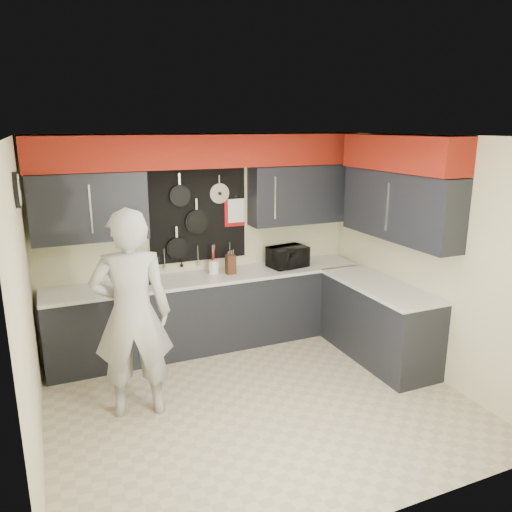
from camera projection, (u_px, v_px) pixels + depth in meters
name	position (u px, v px, depth m)	size (l,w,h in m)	color
ground	(258.00, 401.00, 5.02)	(4.00, 4.00, 0.00)	#BAAD90
back_wall_assembly	(205.00, 184.00, 5.94)	(4.00, 0.36, 2.60)	beige
right_wall_assembly	(403.00, 196.00, 5.47)	(0.36, 3.50, 2.60)	beige
left_wall_assembly	(26.00, 303.00, 3.93)	(0.05, 3.50, 2.60)	beige
base_cabinets	(258.00, 314.00, 6.10)	(3.95, 2.20, 0.92)	black
microwave	(288.00, 257.00, 6.42)	(0.48, 0.33, 0.27)	black
knife_block	(231.00, 264.00, 6.12)	(0.11, 0.11, 0.24)	#3C2213
utensil_crock	(214.00, 267.00, 6.14)	(0.13, 0.13, 0.16)	white
coffee_maker	(150.00, 267.00, 5.81)	(0.18, 0.22, 0.33)	black
person	(132.00, 315.00, 4.60)	(0.73, 0.48, 2.00)	#A0A09E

